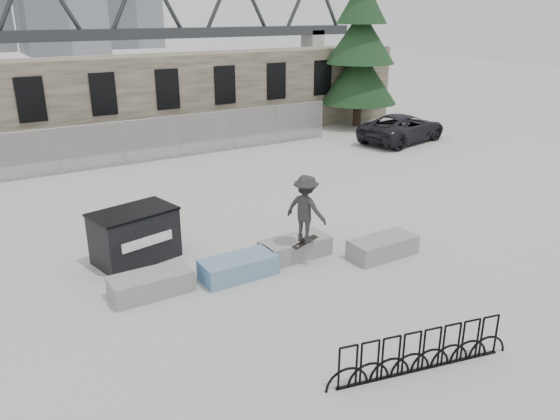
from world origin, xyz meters
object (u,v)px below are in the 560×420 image
at_px(bike_rack, 421,351).
at_px(skateboarder, 306,209).
at_px(spruce_tree, 360,44).
at_px(planter_center_left, 238,266).
at_px(planter_far_left, 151,283).
at_px(dumpster, 135,235).
at_px(suv, 403,128).
at_px(planter_offset, 383,246).
at_px(planter_center_right, 295,247).

distance_m(bike_rack, skateboarder, 5.39).
relative_size(spruce_tree, skateboarder, 5.75).
height_order(planter_center_left, skateboarder, skateboarder).
bearing_deg(skateboarder, spruce_tree, -66.98).
relative_size(planter_far_left, dumpster, 0.81).
relative_size(planter_center_left, bike_rack, 0.51).
bearing_deg(bike_rack, suv, 47.44).
height_order(planter_offset, skateboarder, skateboarder).
relative_size(planter_far_left, planter_center_right, 1.00).
distance_m(planter_center_left, bike_rack, 5.55).
bearing_deg(planter_center_right, spruce_tree, 45.61).
xyz_separation_m(planter_far_left, bike_rack, (3.43, -5.73, 0.14)).
relative_size(planter_center_right, spruce_tree, 0.17).
bearing_deg(suv, dumpster, 100.68).
distance_m(planter_center_right, skateboarder, 1.40).
height_order(planter_far_left, planter_center_right, same).
relative_size(planter_offset, dumpster, 0.81).
height_order(bike_rack, skateboarder, skateboarder).
relative_size(dumpster, spruce_tree, 0.22).
xyz_separation_m(bike_rack, spruce_tree, (14.33, 19.51, 4.33)).
bearing_deg(dumpster, planter_center_left, -63.60).
relative_size(planter_far_left, planter_offset, 1.00).
relative_size(bike_rack, suv, 0.74).
distance_m(planter_center_left, planter_center_right, 1.98).
bearing_deg(dumpster, spruce_tree, 21.47).
distance_m(spruce_tree, suv, 6.19).
bearing_deg(spruce_tree, bike_rack, -126.30).
height_order(planter_center_right, spruce_tree, spruce_tree).
height_order(planter_center_left, spruce_tree, spruce_tree).
bearing_deg(planter_center_left, dumpster, 128.61).
bearing_deg(skateboarder, dumpster, 32.05).
relative_size(planter_offset, suv, 0.37).
bearing_deg(spruce_tree, dumpster, -146.31).
relative_size(planter_center_left, suv, 0.37).
height_order(planter_center_left, dumpster, dumpster).
height_order(planter_offset, dumpster, dumpster).
relative_size(planter_far_left, skateboarder, 1.00).
xyz_separation_m(planter_center_left, dumpster, (-1.96, 2.45, 0.45)).
bearing_deg(skateboarder, bike_rack, 147.54).
bearing_deg(spruce_tree, planter_center_left, -137.72).
height_order(planter_center_left, planter_center_right, same).
xyz_separation_m(dumpster, bike_rack, (3.11, -7.88, -0.31)).
height_order(planter_far_left, planter_offset, same).
bearing_deg(planter_offset, planter_center_left, 166.21).
bearing_deg(spruce_tree, planter_center_right, -134.39).
height_order(bike_rack, suv, suv).
xyz_separation_m(planter_center_right, suv, (12.84, 9.17, 0.45)).
bearing_deg(planter_offset, planter_center_right, 149.51).
bearing_deg(planter_far_left, planter_center_left, -7.63).
relative_size(planter_far_left, bike_rack, 0.51).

